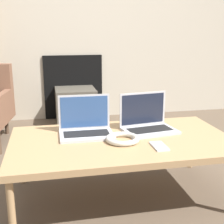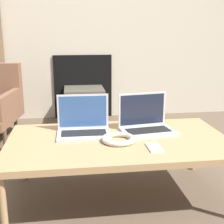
# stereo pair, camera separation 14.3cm
# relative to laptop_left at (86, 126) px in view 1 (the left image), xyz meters

# --- Properties ---
(ground_plane) EXTENTS (14.00, 14.00, 0.00)m
(ground_plane) POSITION_rel_laptop_left_xyz_m (0.20, -0.40, -0.44)
(ground_plane) COLOR brown
(wall_back) EXTENTS (7.00, 0.08, 2.60)m
(wall_back) POSITION_rel_laptop_left_xyz_m (0.20, 1.83, 0.85)
(wall_back) COLOR #B7AD99
(wall_back) RESTS_ON ground_plane
(table) EXTENTS (1.31, 0.74, 0.39)m
(table) POSITION_rel_laptop_left_xyz_m (0.20, -0.13, -0.08)
(table) COLOR #9E7A51
(table) RESTS_ON ground_plane
(laptop_left) EXTENTS (0.33, 0.23, 0.23)m
(laptop_left) POSITION_rel_laptop_left_xyz_m (0.00, 0.00, 0.00)
(laptop_left) COLOR #B2B2B7
(laptop_left) RESTS_ON table
(laptop_right) EXTENTS (0.35, 0.27, 0.23)m
(laptop_right) POSITION_rel_laptop_left_xyz_m (0.40, -0.00, 0.00)
(laptop_right) COLOR #B2B2B7
(laptop_right) RESTS_ON table
(headphones) EXTENTS (0.20, 0.20, 0.03)m
(headphones) POSITION_rel_laptop_left_xyz_m (0.19, -0.18, -0.04)
(headphones) COLOR beige
(headphones) RESTS_ON table
(phone) EXTENTS (0.07, 0.14, 0.01)m
(phone) POSITION_rel_laptop_left_xyz_m (0.37, -0.30, -0.05)
(phone) COLOR silver
(phone) RESTS_ON table
(tv) EXTENTS (0.43, 0.43, 0.39)m
(tv) POSITION_rel_laptop_left_xyz_m (0.08, 1.56, -0.25)
(tv) COLOR #4C473D
(tv) RESTS_ON ground_plane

